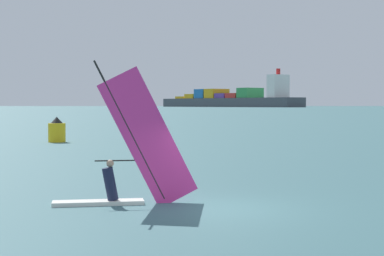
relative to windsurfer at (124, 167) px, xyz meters
The scene contains 5 objects.
ground_plane 3.13m from the windsurfer, 12.09° to the right, with size 4000.00×4000.00×0.00m, color #386066.
windsurfer is the anchor object (origin of this frame).
cargo_ship 645.65m from the windsurfer, 91.54° to the left, with size 158.37×170.02×38.08m.
distant_headland 1326.37m from the windsurfer, 85.13° to the left, with size 1241.30×324.04×49.72m, color #4C564C.
channel_buoy 30.63m from the windsurfer, 111.38° to the left, with size 1.34×1.34×1.98m.
Camera 1 is at (0.76, -17.06, 2.96)m, focal length 57.01 mm.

